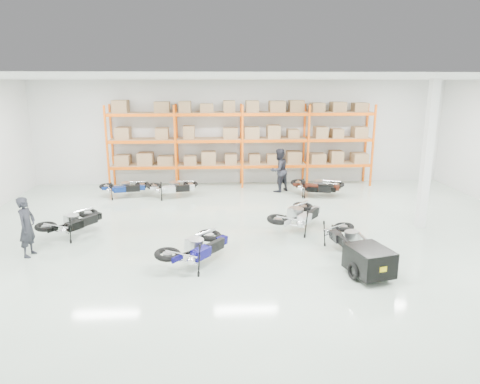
{
  "coord_description": "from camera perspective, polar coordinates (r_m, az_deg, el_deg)",
  "views": [
    {
      "loc": [
        -1.17,
        -11.82,
        4.39
      ],
      "look_at": [
        -0.4,
        0.96,
        1.1
      ],
      "focal_mm": 32.0,
      "sensor_mm": 36.0,
      "label": 1
    }
  ],
  "objects": [
    {
      "name": "room",
      "position": [
        12.06,
        2.19,
        4.19
      ],
      "size": [
        18.0,
        18.0,
        18.0
      ],
      "color": "#B9CEBB",
      "rests_on": "ground"
    },
    {
      "name": "pallet_rack",
      "position": [
        18.43,
        0.23,
        7.76
      ],
      "size": [
        11.28,
        0.98,
        3.62
      ],
      "color": "#FD5E0D",
      "rests_on": "ground"
    },
    {
      "name": "structural_column",
      "position": [
        14.03,
        23.7,
        4.42
      ],
      "size": [
        0.25,
        0.25,
        4.5
      ],
      "primitive_type": "cube",
      "color": "white",
      "rests_on": "ground"
    },
    {
      "name": "moto_blue_centre",
      "position": [
        10.62,
        -5.8,
        -6.72
      ],
      "size": [
        1.89,
        2.04,
        1.21
      ],
      "primitive_type": null,
      "rotation": [
        0.0,
        -0.09,
        2.47
      ],
      "color": "#0B0851",
      "rests_on": "ground"
    },
    {
      "name": "moto_silver_left",
      "position": [
        13.14,
        7.78,
        -2.5
      ],
      "size": [
        1.97,
        2.14,
        1.27
      ],
      "primitive_type": null,
      "rotation": [
        0.0,
        -0.09,
        2.48
      ],
      "color": "#AFB1B6",
      "rests_on": "ground"
    },
    {
      "name": "moto_black_far_left",
      "position": [
        13.47,
        -21.41,
        -3.2
      ],
      "size": [
        1.72,
        1.97,
        1.15
      ],
      "primitive_type": null,
      "rotation": [
        0.0,
        -0.09,
        2.55
      ],
      "color": "black",
      "rests_on": "ground"
    },
    {
      "name": "moto_touring_right",
      "position": [
        11.73,
        14.23,
        -5.31
      ],
      "size": [
        1.08,
        1.8,
        1.1
      ],
      "primitive_type": null,
      "rotation": [
        0.0,
        -0.09,
        0.15
      ],
      "color": "black",
      "rests_on": "ground"
    },
    {
      "name": "trailer",
      "position": [
        10.36,
        16.84,
        -8.76
      ],
      "size": [
        1.04,
        1.77,
        0.72
      ],
      "rotation": [
        0.0,
        0.0,
        0.26
      ],
      "color": "black",
      "rests_on": "ground"
    },
    {
      "name": "moto_back_a",
      "position": [
        17.39,
        -15.18,
        0.99
      ],
      "size": [
        1.77,
        1.09,
        1.07
      ],
      "primitive_type": null,
      "rotation": [
        0.0,
        -0.09,
        1.74
      ],
      "color": "navy",
      "rests_on": "ground"
    },
    {
      "name": "moto_back_b",
      "position": [
        16.95,
        -8.95,
        1.06
      ],
      "size": [
        1.85,
        1.15,
        1.12
      ],
      "primitive_type": null,
      "rotation": [
        0.0,
        -0.09,
        1.75
      ],
      "color": "silver",
      "rests_on": "ground"
    },
    {
      "name": "moto_back_c",
      "position": [
        17.1,
        10.21,
        0.95
      ],
      "size": [
        1.71,
        1.18,
        1.01
      ],
      "primitive_type": null,
      "rotation": [
        0.0,
        -0.09,
        1.29
      ],
      "color": "black",
      "rests_on": "ground"
    },
    {
      "name": "moto_back_d",
      "position": [
        17.18,
        10.23,
        1.28
      ],
      "size": [
        2.0,
        1.37,
        1.18
      ],
      "primitive_type": null,
      "rotation": [
        0.0,
        -0.09,
        1.29
      ],
      "color": "#3D140C",
      "rests_on": "ground"
    },
    {
      "name": "person_left",
      "position": [
        12.3,
        -26.53,
        -4.17
      ],
      "size": [
        0.45,
        0.62,
        1.58
      ],
      "primitive_type": "imported",
      "rotation": [
        0.0,
        0.0,
        1.44
      ],
      "color": "#212229",
      "rests_on": "ground"
    },
    {
      "name": "person_back",
      "position": [
        17.62,
        5.2,
        2.9
      ],
      "size": [
        1.1,
        1.06,
        1.79
      ],
      "primitive_type": "imported",
      "rotation": [
        0.0,
        0.0,
        3.76
      ],
      "color": "black",
      "rests_on": "ground"
    }
  ]
}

